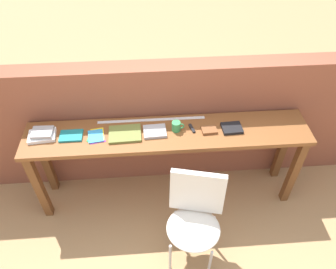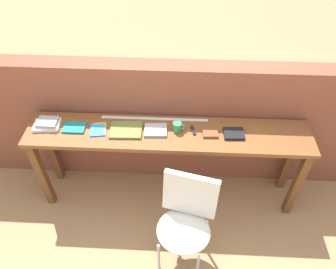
# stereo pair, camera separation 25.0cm
# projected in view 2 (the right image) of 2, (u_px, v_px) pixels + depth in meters

# --- Properties ---
(ground_plane) EXTENTS (40.00, 40.00, 0.00)m
(ground_plane) POSITION_uv_depth(u_px,v_px,m) (167.00, 217.00, 3.24)
(ground_plane) COLOR tan
(brick_wall_back) EXTENTS (6.00, 0.20, 1.35)m
(brick_wall_back) POSITION_uv_depth(u_px,v_px,m) (170.00, 124.00, 3.23)
(brick_wall_back) COLOR brown
(brick_wall_back) RESTS_ON ground
(sideboard) EXTENTS (2.50, 0.44, 0.88)m
(sideboard) POSITION_uv_depth(u_px,v_px,m) (168.00, 143.00, 2.94)
(sideboard) COLOR brown
(sideboard) RESTS_ON ground
(chair_white_moulded) EXTENTS (0.53, 0.54, 0.89)m
(chair_white_moulded) POSITION_uv_depth(u_px,v_px,m) (186.00, 218.00, 2.63)
(chair_white_moulded) COLOR silver
(chair_white_moulded) RESTS_ON ground
(book_stack_leftmost) EXTENTS (0.24, 0.18, 0.06)m
(book_stack_leftmost) POSITION_uv_depth(u_px,v_px,m) (47.00, 124.00, 2.88)
(book_stack_leftmost) COLOR white
(book_stack_leftmost) RESTS_ON sideboard
(magazine_cycling) EXTENTS (0.19, 0.14, 0.02)m
(magazine_cycling) POSITION_uv_depth(u_px,v_px,m) (74.00, 128.00, 2.87)
(magazine_cycling) COLOR #19757A
(magazine_cycling) RESTS_ON sideboard
(pamphlet_pile_colourful) EXTENTS (0.16, 0.20, 0.01)m
(pamphlet_pile_colourful) POSITION_uv_depth(u_px,v_px,m) (98.00, 130.00, 2.86)
(pamphlet_pile_colourful) COLOR purple
(pamphlet_pile_colourful) RESTS_ON sideboard
(book_open_centre) EXTENTS (0.28, 0.22, 0.02)m
(book_open_centre) POSITION_uv_depth(u_px,v_px,m) (126.00, 130.00, 2.85)
(book_open_centre) COLOR olive
(book_open_centre) RESTS_ON sideboard
(book_grey_hardcover) EXTENTS (0.20, 0.17, 0.03)m
(book_grey_hardcover) POSITION_uv_depth(u_px,v_px,m) (156.00, 130.00, 2.84)
(book_grey_hardcover) COLOR #9E9EA3
(book_grey_hardcover) RESTS_ON sideboard
(mug) EXTENTS (0.11, 0.08, 0.09)m
(mug) POSITION_uv_depth(u_px,v_px,m) (178.00, 127.00, 2.82)
(mug) COLOR #338C4C
(mug) RESTS_ON sideboard
(multitool_folded) EXTENTS (0.05, 0.11, 0.02)m
(multitool_folded) POSITION_uv_depth(u_px,v_px,m) (193.00, 130.00, 2.85)
(multitool_folded) COLOR black
(multitool_folded) RESTS_ON sideboard
(leather_journal_brown) EXTENTS (0.14, 0.11, 0.02)m
(leather_journal_brown) POSITION_uv_depth(u_px,v_px,m) (210.00, 134.00, 2.81)
(leather_journal_brown) COLOR brown
(leather_journal_brown) RESTS_ON sideboard
(book_repair_rightmost) EXTENTS (0.18, 0.15, 0.03)m
(book_repair_rightmost) POSITION_uv_depth(u_px,v_px,m) (234.00, 134.00, 2.81)
(book_repair_rightmost) COLOR black
(book_repair_rightmost) RESTS_ON sideboard
(ruler_metal_back_edge) EXTENTS (0.97, 0.03, 0.00)m
(ruler_metal_back_edge) POSITION_uv_depth(u_px,v_px,m) (154.00, 119.00, 2.97)
(ruler_metal_back_edge) COLOR silver
(ruler_metal_back_edge) RESTS_ON sideboard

